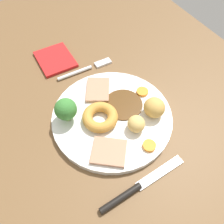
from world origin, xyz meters
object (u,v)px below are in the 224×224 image
(dinner_plate, at_px, (112,116))
(knife, at_px, (136,188))
(yorkshire_pudding, at_px, (100,117))
(folded_napkin, at_px, (55,59))
(meat_slice_under, at_px, (98,90))
(roast_potato_left, at_px, (136,124))
(fork, at_px, (87,69))
(roast_potato_right, at_px, (154,108))
(carrot_coin_front, at_px, (149,146))
(meat_slice_main, at_px, (109,152))
(carrot_coin_back, at_px, (142,92))
(broccoli_floret, at_px, (66,109))

(dinner_plate, bearing_deg, knife, -12.84)
(yorkshire_pudding, relative_size, folded_napkin, 0.70)
(meat_slice_under, height_order, yorkshire_pudding, yorkshire_pudding)
(roast_potato_left, bearing_deg, folded_napkin, -166.28)
(meat_slice_under, distance_m, roast_potato_left, 0.13)
(meat_slice_under, height_order, fork, meat_slice_under)
(roast_potato_right, distance_m, carrot_coin_front, 0.08)
(yorkshire_pudding, bearing_deg, meat_slice_under, 157.35)
(meat_slice_under, relative_size, roast_potato_right, 1.54)
(meat_slice_under, bearing_deg, carrot_coin_front, 7.85)
(meat_slice_main, relative_size, carrot_coin_front, 2.47)
(roast_potato_left, relative_size, roast_potato_right, 0.80)
(meat_slice_main, height_order, knife, meat_slice_main)
(roast_potato_left, bearing_deg, knife, -31.18)
(carrot_coin_back, height_order, broccoli_floret, broccoli_floret)
(dinner_plate, relative_size, fork, 1.74)
(knife, bearing_deg, carrot_coin_back, 50.51)
(knife, xyz_separation_m, folded_napkin, (-0.40, -0.01, -0.00))
(yorkshire_pudding, bearing_deg, carrot_coin_front, 29.00)
(roast_potato_right, bearing_deg, meat_slice_main, -73.80)
(meat_slice_under, xyz_separation_m, broccoli_floret, (0.04, -0.09, 0.03))
(carrot_coin_back, relative_size, fork, 0.18)
(meat_slice_main, xyz_separation_m, folded_napkin, (-0.32, 0.00, -0.01))
(meat_slice_under, xyz_separation_m, roast_potato_right, (0.12, 0.08, 0.02))
(broccoli_floret, bearing_deg, roast_potato_right, 65.50)
(carrot_coin_back, height_order, fork, carrot_coin_back)
(meat_slice_under, relative_size, roast_potato_left, 1.93)
(roast_potato_left, height_order, roast_potato_right, roast_potato_right)
(meat_slice_main, height_order, roast_potato_right, roast_potato_right)
(roast_potato_left, bearing_deg, broccoli_floret, -128.51)
(roast_potato_left, xyz_separation_m, broccoli_floret, (-0.09, -0.12, 0.02))
(broccoli_floret, bearing_deg, dinner_plate, 67.00)
(roast_potato_right, bearing_deg, carrot_coin_back, 169.08)
(roast_potato_left, xyz_separation_m, fork, (-0.22, -0.01, -0.03))
(carrot_coin_front, bearing_deg, folded_napkin, -167.99)
(roast_potato_right, bearing_deg, meat_slice_under, -146.35)
(meat_slice_under, height_order, roast_potato_left, roast_potato_left)
(roast_potato_right, height_order, folded_napkin, roast_potato_right)
(meat_slice_main, bearing_deg, roast_potato_right, 106.20)
(fork, xyz_separation_m, folded_napkin, (-0.07, -0.06, 0.00))
(yorkshire_pudding, distance_m, carrot_coin_back, 0.12)
(carrot_coin_back, bearing_deg, dinner_plate, -76.58)
(dinner_plate, height_order, knife, dinner_plate)
(meat_slice_under, relative_size, knife, 0.39)
(yorkshire_pudding, relative_size, broccoli_floret, 1.35)
(carrot_coin_front, height_order, broccoli_floret, broccoli_floret)
(yorkshire_pudding, relative_size, knife, 0.41)
(carrot_coin_front, xyz_separation_m, folded_napkin, (-0.35, -0.07, -0.01))
(roast_potato_left, bearing_deg, fork, -176.90)
(yorkshire_pudding, xyz_separation_m, knife, (0.16, -0.01, -0.02))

